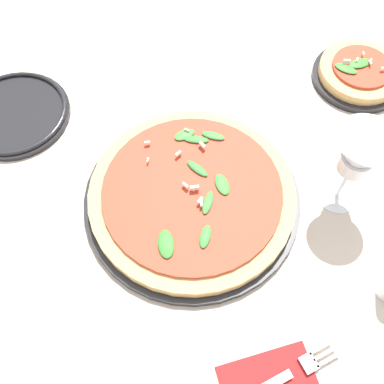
% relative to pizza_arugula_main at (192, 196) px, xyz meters
% --- Properties ---
extents(ground_plane, '(6.00, 6.00, 0.00)m').
position_rel_pizza_arugula_main_xyz_m(ground_plane, '(0.01, -0.01, -0.02)').
color(ground_plane, beige).
extents(pizza_arugula_main, '(0.35, 0.35, 0.05)m').
position_rel_pizza_arugula_main_xyz_m(pizza_arugula_main, '(0.00, 0.00, 0.00)').
color(pizza_arugula_main, black).
rests_on(pizza_arugula_main, ground_plane).
extents(pizza_personal_side, '(0.17, 0.17, 0.05)m').
position_rel_pizza_arugula_main_xyz_m(pizza_personal_side, '(0.40, 0.11, -0.00)').
color(pizza_personal_side, black).
rests_on(pizza_personal_side, ground_plane).
extents(wine_glass, '(0.09, 0.09, 0.16)m').
position_rel_pizza_arugula_main_xyz_m(wine_glass, '(0.22, -0.09, 0.10)').
color(wine_glass, white).
rests_on(wine_glass, ground_plane).
extents(fork, '(0.19, 0.02, 0.00)m').
position_rel_pizza_arugula_main_xyz_m(fork, '(-0.01, -0.30, -0.01)').
color(fork, silver).
rests_on(fork, ground_plane).
extents(side_plate_white, '(0.20, 0.20, 0.02)m').
position_rel_pizza_arugula_main_xyz_m(side_plate_white, '(-0.22, 0.30, -0.01)').
color(side_plate_white, black).
rests_on(side_plate_white, ground_plane).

